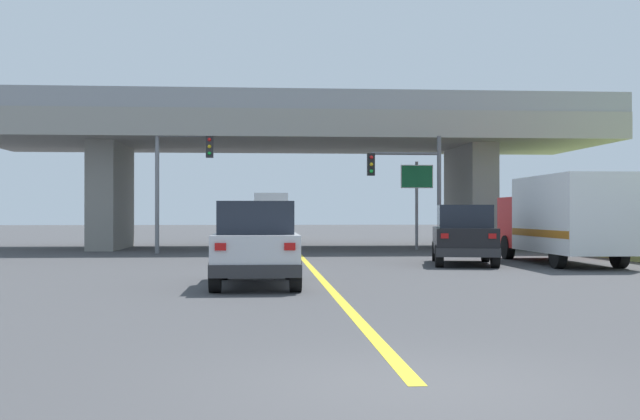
{
  "coord_description": "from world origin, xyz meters",
  "views": [
    {
      "loc": [
        -1.56,
        -7.88,
        1.74
      ],
      "look_at": [
        0.56,
        21.21,
        1.86
      ],
      "focal_mm": 44.54,
      "sensor_mm": 36.0,
      "label": 1
    }
  ],
  "objects_px": {
    "box_truck": "(563,218)",
    "traffic_signal_nearside": "(413,180)",
    "traffic_signal_farside": "(175,169)",
    "suv_lead": "(256,244)",
    "highway_sign": "(417,185)",
    "semi_truck_distant": "(271,215)",
    "sedan_oncoming": "(274,225)",
    "suv_crossing": "(464,235)"
  },
  "relations": [
    {
      "from": "box_truck",
      "to": "traffic_signal_farside",
      "type": "bearing_deg",
      "value": 149.06
    },
    {
      "from": "highway_sign",
      "to": "traffic_signal_nearside",
      "type": "bearing_deg",
      "value": -103.72
    },
    {
      "from": "sedan_oncoming",
      "to": "semi_truck_distant",
      "type": "relative_size",
      "value": 0.66
    },
    {
      "from": "suv_lead",
      "to": "traffic_signal_farside",
      "type": "xyz_separation_m",
      "value": [
        -3.63,
        15.76,
        2.64
      ]
    },
    {
      "from": "box_truck",
      "to": "suv_lead",
      "type": "bearing_deg",
      "value": -144.95
    },
    {
      "from": "box_truck",
      "to": "traffic_signal_nearside",
      "type": "xyz_separation_m",
      "value": [
        -3.74,
        7.54,
        1.62
      ]
    },
    {
      "from": "semi_truck_distant",
      "to": "highway_sign",
      "type": "bearing_deg",
      "value": -71.8
    },
    {
      "from": "suv_lead",
      "to": "highway_sign",
      "type": "relative_size",
      "value": 1.09
    },
    {
      "from": "sedan_oncoming",
      "to": "highway_sign",
      "type": "height_order",
      "value": "highway_sign"
    },
    {
      "from": "sedan_oncoming",
      "to": "highway_sign",
      "type": "xyz_separation_m",
      "value": [
        6.55,
        -14.24,
        2.05
      ]
    },
    {
      "from": "traffic_signal_nearside",
      "to": "traffic_signal_farside",
      "type": "bearing_deg",
      "value": 175.06
    },
    {
      "from": "suv_crossing",
      "to": "suv_lead",
      "type": "bearing_deg",
      "value": -122.87
    },
    {
      "from": "box_truck",
      "to": "sedan_oncoming",
      "type": "bearing_deg",
      "value": 110.89
    },
    {
      "from": "traffic_signal_farside",
      "to": "suv_lead",
      "type": "bearing_deg",
      "value": -77.04
    },
    {
      "from": "suv_crossing",
      "to": "highway_sign",
      "type": "distance_m",
      "value": 10.85
    },
    {
      "from": "box_truck",
      "to": "semi_truck_distant",
      "type": "xyz_separation_m",
      "value": [
        -9.67,
        31.09,
        0.06
      ]
    },
    {
      "from": "suv_crossing",
      "to": "semi_truck_distant",
      "type": "height_order",
      "value": "semi_truck_distant"
    },
    {
      "from": "box_truck",
      "to": "sedan_oncoming",
      "type": "distance_m",
      "value": 26.71
    },
    {
      "from": "suv_lead",
      "to": "traffic_signal_nearside",
      "type": "height_order",
      "value": "traffic_signal_nearside"
    },
    {
      "from": "suv_crossing",
      "to": "traffic_signal_nearside",
      "type": "xyz_separation_m",
      "value": [
        -0.29,
        7.48,
        2.19
      ]
    },
    {
      "from": "traffic_signal_farside",
      "to": "semi_truck_distant",
      "type": "relative_size",
      "value": 0.83
    },
    {
      "from": "traffic_signal_farside",
      "to": "semi_truck_distant",
      "type": "distance_m",
      "value": 23.16
    },
    {
      "from": "suv_lead",
      "to": "box_truck",
      "type": "height_order",
      "value": "box_truck"
    },
    {
      "from": "traffic_signal_farside",
      "to": "semi_truck_distant",
      "type": "height_order",
      "value": "traffic_signal_farside"
    },
    {
      "from": "traffic_signal_farside",
      "to": "highway_sign",
      "type": "relative_size",
      "value": 1.39
    },
    {
      "from": "suv_lead",
      "to": "sedan_oncoming",
      "type": "relative_size",
      "value": 0.99
    },
    {
      "from": "suv_crossing",
      "to": "traffic_signal_farside",
      "type": "relative_size",
      "value": 0.81
    },
    {
      "from": "suv_lead",
      "to": "box_truck",
      "type": "distance_m",
      "value": 12.77
    },
    {
      "from": "suv_lead",
      "to": "sedan_oncoming",
      "type": "distance_m",
      "value": 32.28
    },
    {
      "from": "box_truck",
      "to": "traffic_signal_nearside",
      "type": "height_order",
      "value": "traffic_signal_nearside"
    },
    {
      "from": "highway_sign",
      "to": "semi_truck_distant",
      "type": "bearing_deg",
      "value": 108.2
    },
    {
      "from": "suv_lead",
      "to": "highway_sign",
      "type": "distance_m",
      "value": 19.62
    },
    {
      "from": "highway_sign",
      "to": "box_truck",
      "type": "bearing_deg",
      "value": -74.48
    },
    {
      "from": "suv_lead",
      "to": "highway_sign",
      "type": "xyz_separation_m",
      "value": [
        7.47,
        18.02,
        2.05
      ]
    },
    {
      "from": "box_truck",
      "to": "highway_sign",
      "type": "height_order",
      "value": "highway_sign"
    },
    {
      "from": "sedan_oncoming",
      "to": "traffic_signal_nearside",
      "type": "xyz_separation_m",
      "value": [
        5.78,
        -17.4,
        2.19
      ]
    },
    {
      "from": "suv_crossing",
      "to": "semi_truck_distant",
      "type": "xyz_separation_m",
      "value": [
        -6.22,
        31.03,
        0.63
      ]
    },
    {
      "from": "suv_crossing",
      "to": "traffic_signal_nearside",
      "type": "height_order",
      "value": "traffic_signal_nearside"
    },
    {
      "from": "traffic_signal_nearside",
      "to": "highway_sign",
      "type": "height_order",
      "value": "traffic_signal_nearside"
    },
    {
      "from": "suv_lead",
      "to": "highway_sign",
      "type": "bearing_deg",
      "value": 67.49
    },
    {
      "from": "suv_lead",
      "to": "box_truck",
      "type": "xyz_separation_m",
      "value": [
        10.44,
        7.32,
        0.58
      ]
    },
    {
      "from": "suv_crossing",
      "to": "highway_sign",
      "type": "xyz_separation_m",
      "value": [
        0.48,
        10.64,
        2.05
      ]
    }
  ]
}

